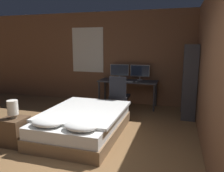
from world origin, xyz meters
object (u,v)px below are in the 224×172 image
at_px(bookshelf, 190,78).
at_px(office_chair, 119,99).
at_px(bed, 83,123).
at_px(bedside_lamp, 13,108).
at_px(monitor_left, 119,71).
at_px(keyboard, 126,81).
at_px(nightstand, 15,131).
at_px(monitor_right, 140,71).
at_px(computer_mouse, 136,82).
at_px(desk, 128,84).

bearing_deg(bookshelf, office_chair, -170.48).
distance_m(bed, bedside_lamp, 1.31).
distance_m(monitor_left, bookshelf, 2.06).
bearing_deg(keyboard, nightstand, -116.60).
relative_size(bed, monitor_right, 3.78).
height_order(bedside_lamp, computer_mouse, bedside_lamp).
relative_size(bed, bookshelf, 1.18).
distance_m(keyboard, office_chair, 0.70).
xyz_separation_m(bedside_lamp, monitor_left, (1.07, 3.16, 0.32)).
height_order(monitor_left, keyboard, monitor_left).
xyz_separation_m(monitor_right, office_chair, (-0.33, -1.02, -0.60)).
height_order(monitor_right, computer_mouse, monitor_right).
bearing_deg(bedside_lamp, bookshelf, 39.00).
relative_size(keyboard, computer_mouse, 5.31).
distance_m(computer_mouse, office_chair, 0.77).
bearing_deg(keyboard, desk, 90.00).
bearing_deg(bedside_lamp, nightstand, 153.43).
xyz_separation_m(bedside_lamp, office_chair, (1.34, 2.14, -0.28)).
bearing_deg(desk, monitor_right, 34.84).
xyz_separation_m(office_chair, bookshelf, (1.65, 0.28, 0.56)).
height_order(computer_mouse, bookshelf, bookshelf).
height_order(desk, monitor_right, monitor_right).
height_order(desk, keyboard, keyboard).
xyz_separation_m(desk, computer_mouse, (0.28, -0.21, 0.10)).
bearing_deg(office_chair, keyboard, 86.91).
bearing_deg(keyboard, bedside_lamp, -116.60).
relative_size(bedside_lamp, bookshelf, 0.18).
bearing_deg(monitor_left, nightstand, -108.72).
xyz_separation_m(monitor_left, office_chair, (0.27, -1.02, -0.60)).
bearing_deg(office_chair, bed, -104.70).
distance_m(bed, computer_mouse, 2.16).
bearing_deg(bed, nightstand, -142.26).
distance_m(monitor_right, computer_mouse, 0.48).
distance_m(bedside_lamp, office_chair, 2.54).
bearing_deg(nightstand, monitor_right, 62.06).
distance_m(nightstand, keyboard, 3.11).
xyz_separation_m(bed, bookshelf, (2.01, 1.66, 0.73)).
height_order(computer_mouse, office_chair, office_chair).
height_order(bedside_lamp, monitor_left, monitor_left).
bearing_deg(desk, keyboard, -90.00).
height_order(monitor_left, monitor_right, same).
xyz_separation_m(bed, computer_mouse, (0.67, 1.99, 0.53)).
bearing_deg(monitor_right, monitor_left, 180.00).
xyz_separation_m(monitor_right, keyboard, (-0.30, -0.42, -0.24)).
xyz_separation_m(nightstand, office_chair, (1.34, 2.14, 0.16)).
xyz_separation_m(monitor_left, bookshelf, (1.92, -0.74, -0.04)).
bearing_deg(computer_mouse, bookshelf, -13.56).
relative_size(monitor_left, monitor_right, 1.00).
height_order(nightstand, office_chair, office_chair).
xyz_separation_m(bedside_lamp, desk, (1.37, 2.95, -0.02)).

